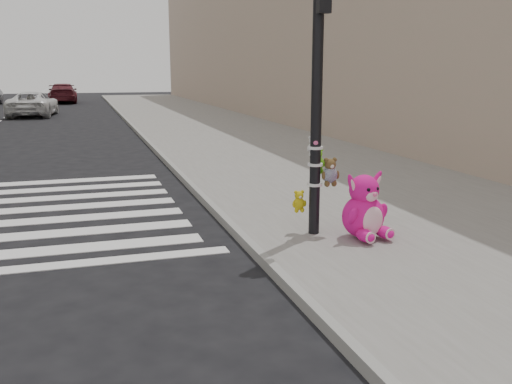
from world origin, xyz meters
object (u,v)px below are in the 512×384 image
object	(u,v)px
pink_bunny	(365,211)
car_white_near	(33,104)
red_teddy	(369,227)
signal_pole	(317,123)

from	to	relation	value
pink_bunny	car_white_near	distance (m)	27.44
pink_bunny	red_teddy	size ratio (longest dim) A/B	5.35
signal_pole	pink_bunny	xyz separation A→B (m)	(0.58, -0.46, -1.25)
pink_bunny	car_white_near	size ratio (longest dim) A/B	0.21
signal_pole	red_teddy	distance (m)	1.77
signal_pole	red_teddy	bearing A→B (deg)	-17.92
pink_bunny	red_teddy	xyz separation A→B (m)	(0.19, 0.21, -0.31)
red_teddy	car_white_near	xyz separation A→B (m)	(-6.47, 26.51, 0.44)
signal_pole	car_white_near	distance (m)	26.89
signal_pole	pink_bunny	world-z (taller)	signal_pole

